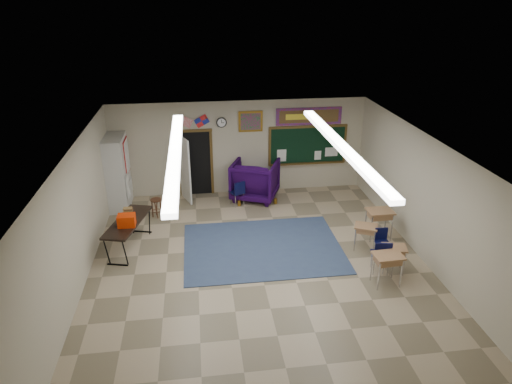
{
  "coord_description": "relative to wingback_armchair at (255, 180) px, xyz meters",
  "views": [
    {
      "loc": [
        -1.33,
        -9.23,
        6.04
      ],
      "look_at": [
        0.12,
        1.5,
        1.27
      ],
      "focal_mm": 32.0,
      "sensor_mm": 36.0,
      "label": 1
    }
  ],
  "objects": [
    {
      "name": "area_rug",
      "position": [
        -0.22,
        -3.12,
        -0.61
      ],
      "size": [
        4.0,
        3.0,
        0.02
      ],
      "primitive_type": "cube",
      "color": "#30425C",
      "rests_on": "floor"
    },
    {
      "name": "left_wall",
      "position": [
        -4.42,
        -3.92,
        0.88
      ],
      "size": [
        0.04,
        9.0,
        3.0
      ],
      "primitive_type": "cube",
      "color": "#ACA68B",
      "rests_on": "floor"
    },
    {
      "name": "back_wall",
      "position": [
        -0.42,
        0.58,
        0.88
      ],
      "size": [
        8.0,
        0.04,
        3.0
      ],
      "primitive_type": "cube",
      "color": "#ACA68B",
      "rests_on": "floor"
    },
    {
      "name": "wall_flags",
      "position": [
        -1.82,
        0.52,
        1.86
      ],
      "size": [
        1.16,
        0.06,
        0.7
      ],
      "primitive_type": null,
      "color": "red",
      "rests_on": "back_wall"
    },
    {
      "name": "folding_table",
      "position": [
        -3.58,
        -2.67,
        -0.2
      ],
      "size": [
        1.1,
        1.97,
        1.07
      ],
      "rotation": [
        0.0,
        0.0,
        -0.27
      ],
      "color": "black",
      "rests_on": "floor"
    },
    {
      "name": "wall_clock",
      "position": [
        -0.97,
        0.55,
        1.73
      ],
      "size": [
        0.32,
        0.05,
        0.32
      ],
      "color": "black",
      "rests_on": "back_wall"
    },
    {
      "name": "student_chair_desk_b",
      "position": [
        2.64,
        -3.89,
        -0.27
      ],
      "size": [
        0.36,
        0.36,
        0.7
      ],
      "primitive_type": null,
      "rotation": [
        0.0,
        0.0,
        -0.03
      ],
      "color": "black",
      "rests_on": "floor"
    },
    {
      "name": "student_desk_back_right",
      "position": [
        2.63,
        -4.58,
        -0.25
      ],
      "size": [
        0.63,
        0.53,
        0.66
      ],
      "rotation": [
        0.0,
        0.0,
        -0.24
      ],
      "color": "#A1714B",
      "rests_on": "floor"
    },
    {
      "name": "doorway",
      "position": [
        -1.92,
        0.43,
        0.44
      ],
      "size": [
        1.1,
        0.89,
        2.16
      ],
      "color": "black",
      "rests_on": "back_wall"
    },
    {
      "name": "bulletin_board",
      "position": [
        1.78,
        0.55,
        1.83
      ],
      "size": [
        2.1,
        0.05,
        0.55
      ],
      "color": "red",
      "rests_on": "back_wall"
    },
    {
      "name": "wingback_armchair",
      "position": [
        0.0,
        0.0,
        0.0
      ],
      "size": [
        1.75,
        1.77,
        1.24
      ],
      "primitive_type": "imported",
      "rotation": [
        0.0,
        0.0,
        2.75
      ],
      "color": "#1B042F",
      "rests_on": "floor"
    },
    {
      "name": "wooden_stool",
      "position": [
        -3.02,
        -0.94,
        -0.34
      ],
      "size": [
        0.31,
        0.31,
        0.55
      ],
      "color": "#492816",
      "rests_on": "floor"
    },
    {
      "name": "chalkboard",
      "position": [
        1.78,
        0.54,
        0.84
      ],
      "size": [
        2.55,
        0.14,
        1.3
      ],
      "color": "#553C18",
      "rests_on": "back_wall"
    },
    {
      "name": "right_wall",
      "position": [
        3.58,
        -3.92,
        0.88
      ],
      "size": [
        0.04,
        9.0,
        3.0
      ],
      "primitive_type": "cube",
      "color": "#ACA68B",
      "rests_on": "floor"
    },
    {
      "name": "framed_art_print",
      "position": [
        -0.07,
        0.55,
        1.73
      ],
      "size": [
        0.75,
        0.05,
        0.65
      ],
      "color": "#94671C",
      "rests_on": "back_wall"
    },
    {
      "name": "student_chair_desk_a",
      "position": [
        2.33,
        -4.54,
        -0.19
      ],
      "size": [
        0.51,
        0.51,
        0.87
      ],
      "primitive_type": null,
      "rotation": [
        0.0,
        0.0,
        2.95
      ],
      "color": "black",
      "rests_on": "floor"
    },
    {
      "name": "front_wall",
      "position": [
        -0.42,
        -8.42,
        0.88
      ],
      "size": [
        8.0,
        0.04,
        3.0
      ],
      "primitive_type": "cube",
      "color": "#ACA68B",
      "rests_on": "floor"
    },
    {
      "name": "student_desk_front_right",
      "position": [
        2.9,
        -3.0,
        -0.17
      ],
      "size": [
        0.68,
        0.51,
        0.81
      ],
      "rotation": [
        0.0,
        0.0,
        0.01
      ],
      "color": "#A1714B",
      "rests_on": "floor"
    },
    {
      "name": "fluorescent_strips",
      "position": [
        -0.42,
        -3.92,
        2.32
      ],
      "size": [
        3.86,
        6.0,
        0.1
      ],
      "primitive_type": null,
      "color": "white",
      "rests_on": "ceiling"
    },
    {
      "name": "floor",
      "position": [
        -0.42,
        -3.92,
        -0.62
      ],
      "size": [
        9.0,
        9.0,
        0.0
      ],
      "primitive_type": "plane",
      "color": "tan",
      "rests_on": "ground"
    },
    {
      "name": "storage_cabinet",
      "position": [
        -4.13,
        -0.07,
        0.48
      ],
      "size": [
        0.59,
        1.25,
        2.2
      ],
      "color": "#BCBCB6",
      "rests_on": "floor"
    },
    {
      "name": "student_desk_front_left",
      "position": [
        2.34,
        -3.52,
        -0.25
      ],
      "size": [
        0.68,
        0.61,
        0.67
      ],
      "rotation": [
        0.0,
        0.0,
        -0.42
      ],
      "color": "#A1714B",
      "rests_on": "floor"
    },
    {
      "name": "student_chair_reading",
      "position": [
        -0.62,
        -0.45,
        -0.22
      ],
      "size": [
        0.54,
        0.54,
        0.81
      ],
      "primitive_type": null,
      "rotation": [
        0.0,
        0.0,
        3.6
      ],
      "color": "black",
      "rests_on": "floor"
    },
    {
      "name": "student_desk_back_left",
      "position": [
        2.28,
        -5.04,
        -0.2
      ],
      "size": [
        0.66,
        0.51,
        0.76
      ],
      "rotation": [
        0.0,
        0.0,
        0.06
      ],
      "color": "#A1714B",
      "rests_on": "floor"
    },
    {
      "name": "ceiling",
      "position": [
        -0.42,
        -3.92,
        2.38
      ],
      "size": [
        8.0,
        9.0,
        0.04
      ],
      "primitive_type": "cube",
      "color": "silver",
      "rests_on": "back_wall"
    }
  ]
}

